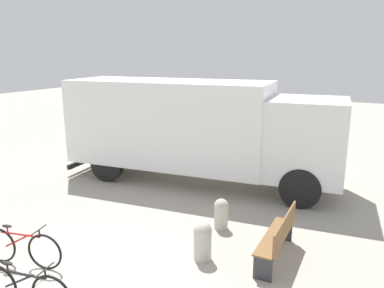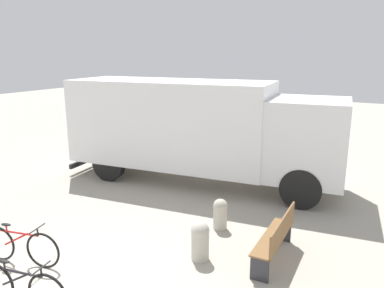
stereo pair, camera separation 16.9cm
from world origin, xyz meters
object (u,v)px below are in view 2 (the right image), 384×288
(delivery_truck, at_px, (197,126))
(bicycle_middle, at_px, (21,287))
(park_bench, at_px, (277,236))
(bicycle_near, at_px, (20,246))
(bollard_near_bench, at_px, (200,239))
(bollard_far_bench, at_px, (220,213))

(delivery_truck, bearing_deg, bicycle_middle, -92.80)
(park_bench, distance_m, bicycle_near, 5.00)
(bicycle_middle, height_order, bollard_near_bench, bicycle_middle)
(bicycle_near, height_order, bicycle_middle, same)
(park_bench, relative_size, bicycle_near, 1.05)
(bollard_far_bench, bearing_deg, bollard_near_bench, -81.97)
(delivery_truck, height_order, bollard_far_bench, delivery_truck)
(bollard_near_bench, xyz_separation_m, bollard_far_bench, (-0.20, 1.42, -0.04))
(bicycle_near, bearing_deg, bollard_near_bench, 18.57)
(delivery_truck, distance_m, park_bench, 5.14)
(park_bench, distance_m, bollard_far_bench, 1.70)
(bicycle_middle, distance_m, bollard_near_bench, 3.25)
(bollard_near_bench, distance_m, bollard_far_bench, 1.43)
(delivery_truck, height_order, bicycle_middle, delivery_truck)
(delivery_truck, relative_size, bicycle_near, 5.12)
(delivery_truck, distance_m, bicycle_middle, 6.99)
(bicycle_middle, xyz_separation_m, bollard_near_bench, (1.84, 2.68, 0.05))
(bicycle_near, bearing_deg, bicycle_middle, -49.92)
(delivery_truck, height_order, park_bench, delivery_truck)
(park_bench, distance_m, bollard_near_bench, 1.51)
(park_bench, bearing_deg, bollard_far_bench, 64.03)
(delivery_truck, relative_size, bicycle_middle, 5.08)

